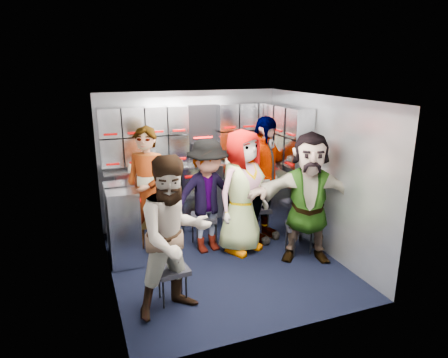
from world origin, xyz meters
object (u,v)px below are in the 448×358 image
object	(u,v)px
jump_seat_center	(237,218)
jump_seat_near_right	(299,228)
attendant_arc_a	(175,237)
attendant_arc_c	(242,192)
attendant_arc_d	(263,180)
attendant_arc_b	(208,197)
jump_seat_mid_right	(257,210)
attendant_arc_e	(309,198)
jump_seat_near_left	(172,272)
jump_seat_mid_left	(204,219)
attendant_standing	(148,192)

from	to	relation	value
jump_seat_center	jump_seat_near_right	world-z (taller)	jump_seat_center
attendant_arc_a	jump_seat_center	bearing A→B (deg)	34.14
jump_seat_center	attendant_arc_c	size ratio (longest dim) A/B	0.30
attendant_arc_d	attendant_arc_b	bearing A→B (deg)	156.08
jump_seat_mid_right	jump_seat_near_right	bearing A→B (deg)	-69.54
jump_seat_mid_right	attendant_arc_e	size ratio (longest dim) A/B	0.26
attendant_arc_d	attendant_arc_c	bearing A→B (deg)	179.36
jump_seat_center	attendant_arc_d	bearing A→B (deg)	4.36
jump_seat_near_left	jump_seat_mid_left	bearing A→B (deg)	58.28
jump_seat_near_left	attendant_arc_d	distance (m)	2.02
jump_seat_near_right	attendant_arc_d	size ratio (longest dim) A/B	0.24
attendant_standing	attendant_arc_b	bearing A→B (deg)	21.31
jump_seat_near_left	jump_seat_near_right	distance (m)	1.95
jump_seat_near_right	attendant_arc_c	size ratio (longest dim) A/B	0.26
jump_seat_mid_left	attendant_arc_e	distance (m)	1.49
jump_seat_mid_right	attendant_arc_c	distance (m)	0.72
attendant_standing	attendant_arc_b	xyz separation A→B (m)	(0.76, -0.22, -0.09)
jump_seat_center	jump_seat_near_right	size ratio (longest dim) A/B	1.13
jump_seat_near_right	jump_seat_center	bearing A→B (deg)	141.91
jump_seat_near_left	attendant_arc_c	distance (m)	1.57
jump_seat_near_left	attendant_standing	bearing A→B (deg)	90.06
attendant_arc_b	attendant_arc_c	size ratio (longest dim) A/B	0.92
attendant_arc_d	attendant_arc_a	bearing A→B (deg)	-169.23
jump_seat_near_right	attendant_arc_b	size ratio (longest dim) A/B	0.28
jump_seat_mid_right	attendant_arc_b	distance (m)	0.96
jump_seat_near_left	attendant_arc_b	xyz separation A→B (m)	(0.76, 1.04, 0.43)
jump_seat_mid_left	jump_seat_near_right	distance (m)	1.32
attendant_standing	jump_seat_mid_left	bearing A→B (deg)	34.49
jump_seat_near_left	jump_seat_center	distance (m)	1.60
jump_seat_near_right	attendant_standing	bearing A→B (deg)	158.81
attendant_arc_a	attendant_arc_b	world-z (taller)	attendant_arc_a
attendant_standing	attendant_arc_e	distance (m)	2.09
jump_seat_mid_left	attendant_arc_e	xyz separation A→B (m)	(1.12, -0.87, 0.45)
jump_seat_center	attendant_standing	xyz separation A→B (m)	(-1.19, 0.19, 0.46)
jump_seat_mid_left	attendant_arc_c	xyz separation A→B (m)	(0.43, -0.33, 0.45)
attendant_standing	attendant_arc_d	bearing A→B (deg)	31.72
jump_seat_center	attendant_arc_c	world-z (taller)	attendant_arc_c
attendant_arc_b	jump_seat_mid_right	bearing A→B (deg)	9.07
jump_seat_mid_left	attendant_arc_a	world-z (taller)	attendant_arc_a
jump_seat_center	attendant_standing	distance (m)	1.29
jump_seat_near_left	attendant_arc_b	world-z (taller)	attendant_arc_b
attendant_arc_d	jump_seat_near_right	bearing A→B (deg)	-91.85
jump_seat_mid_left	jump_seat_mid_right	world-z (taller)	same
jump_seat_center	attendant_arc_e	bearing A→B (deg)	-46.27
jump_seat_mid_left	attendant_arc_a	distance (m)	1.65
jump_seat_near_left	attendant_arc_e	bearing A→B (deg)	10.63
attendant_arc_e	attendant_arc_d	bearing A→B (deg)	135.12
jump_seat_near_left	jump_seat_mid_left	distance (m)	1.44
attendant_arc_e	jump_seat_near_left	bearing A→B (deg)	-144.72
attendant_arc_b	attendant_standing	bearing A→B (deg)	157.12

